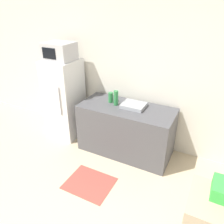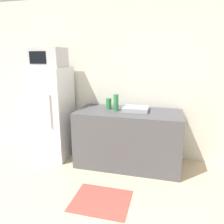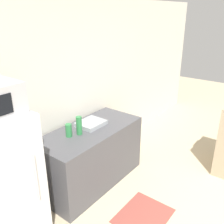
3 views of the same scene
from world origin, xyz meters
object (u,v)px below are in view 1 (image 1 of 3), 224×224
refrigerator (65,99)px  bottle_short (111,97)px  microwave (59,51)px  bottle_tall (116,98)px

refrigerator → bottle_short: size_ratio=8.59×
microwave → bottle_short: size_ratio=2.84×
refrigerator → bottle_tall: (1.10, 0.01, 0.24)m
microwave → bottle_tall: bearing=0.4°
bottle_short → microwave: bearing=-175.9°
refrigerator → microwave: bearing=-107.4°
microwave → bottle_short: microwave is taller
refrigerator → bottle_short: refrigerator is taller
microwave → bottle_short: 1.20m
refrigerator → microwave: size_ratio=3.02×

